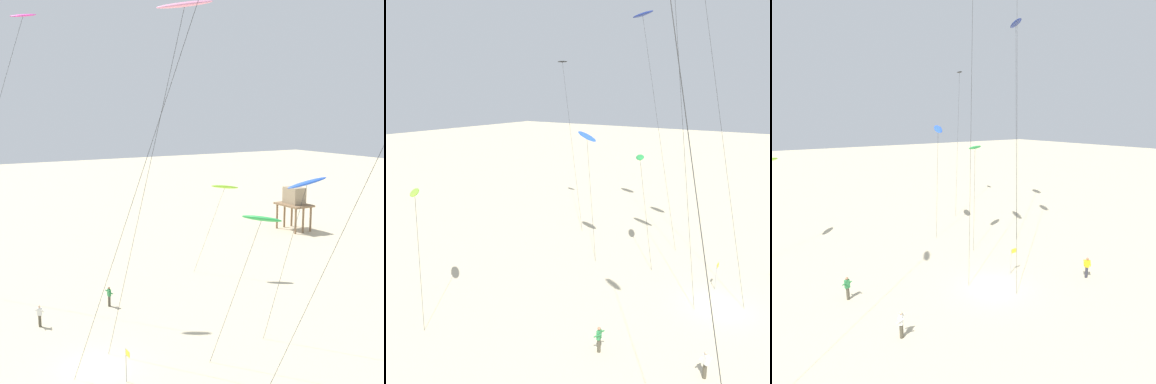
# 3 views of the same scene
# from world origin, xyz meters

# --- Properties ---
(ground_plane) EXTENTS (260.00, 260.00, 0.00)m
(ground_plane) POSITION_xyz_m (0.00, 0.00, 0.00)
(ground_plane) COLOR beige
(kite_blue) EXTENTS (2.57, 3.50, 11.65)m
(kite_blue) POSITION_xyz_m (3.63, 13.65, 11.10)
(kite_blue) COLOR blue
(kite_blue) RESTS_ON ground
(kite_lime) EXTENTS (2.92, 3.60, 8.93)m
(kite_lime) POSITION_xyz_m (-11.89, 17.44, 8.56)
(kite_lime) COLOR #8CD833
(kite_lime) RESTS_ON ground
(kite_black) EXTENTS (5.40, 6.96, 18.69)m
(kite_black) POSITION_xyz_m (12.70, 22.83, 18.00)
(kite_black) COLOR black
(kite_black) RESTS_ON ground
(kite_navy) EXTENTS (7.01, 8.91, 23.38)m
(kite_navy) POSITION_xyz_m (14.21, 13.48, 22.87)
(kite_navy) COLOR navy
(kite_navy) RESTS_ON ground
(kite_green) EXTENTS (3.26, 3.40, 9.74)m
(kite_green) POSITION_xyz_m (4.96, 8.87, 9.43)
(kite_green) COLOR green
(kite_green) RESTS_ON ground
(kite_flyer_nearest) EXTENTS (0.71, 0.72, 1.67)m
(kite_flyer_nearest) POSITION_xyz_m (-8.03, -1.49, 0.89)
(kite_flyer_nearest) COLOR #4C4738
(kite_flyer_nearest) RESTS_ON ground
(kite_flyer_furthest) EXTENTS (0.58, 0.55, 1.67)m
(kite_flyer_furthest) POSITION_xyz_m (-9.28, 4.47, 0.89)
(kite_flyer_furthest) COLOR #4C4738
(kite_flyer_furthest) RESTS_ON ground
(marker_flag) EXTENTS (0.56, 0.05, 2.10)m
(marker_flag) POSITION_xyz_m (2.76, 0.90, 1.49)
(marker_flag) COLOR gray
(marker_flag) RESTS_ON ground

